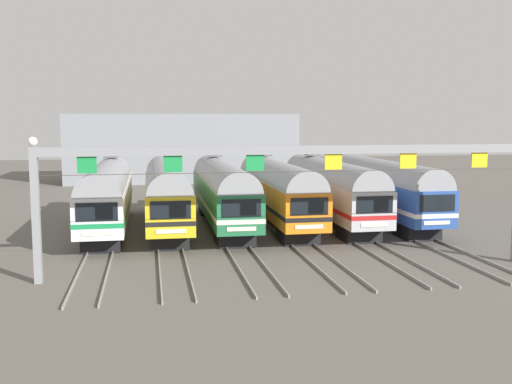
{
  "coord_description": "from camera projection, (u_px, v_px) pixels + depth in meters",
  "views": [
    {
      "loc": [
        -7.21,
        -42.76,
        7.74
      ],
      "look_at": [
        0.65,
        1.18,
        2.37
      ],
      "focal_mm": 42.06,
      "sensor_mm": 36.0,
      "label": 1
    }
  ],
  "objects": [
    {
      "name": "ground_plane",
      "position": [
        250.0,
        226.0,
        43.97
      ],
      "size": [
        160.0,
        160.0,
        0.0
      ],
      "primitive_type": "plane",
      "color": "#5B564F"
    },
    {
      "name": "track_bed",
      "position": [
        222.0,
        196.0,
        60.58
      ],
      "size": [
        21.73,
        70.0,
        0.15
      ],
      "color": "gray",
      "rests_on": "ground"
    },
    {
      "name": "commuter_train_white",
      "position": [
        108.0,
        193.0,
        41.88
      ],
      "size": [
        2.88,
        18.06,
        5.05
      ],
      "color": "white",
      "rests_on": "ground"
    },
    {
      "name": "commuter_train_yellow",
      "position": [
        166.0,
        191.0,
        42.58
      ],
      "size": [
        2.88,
        18.06,
        4.77
      ],
      "color": "gold",
      "rests_on": "ground"
    },
    {
      "name": "commuter_train_green",
      "position": [
        222.0,
        190.0,
        43.3
      ],
      "size": [
        2.88,
        18.06,
        5.05
      ],
      "color": "#236B42",
      "rests_on": "ground"
    },
    {
      "name": "commuter_train_orange",
      "position": [
        277.0,
        189.0,
        44.0
      ],
      "size": [
        2.88,
        18.06,
        5.05
      ],
      "color": "orange",
      "rests_on": "ground"
    },
    {
      "name": "commuter_train_stainless",
      "position": [
        330.0,
        188.0,
        44.71
      ],
      "size": [
        2.88,
        18.06,
        5.05
      ],
      "color": "#B2B5BA",
      "rests_on": "ground"
    },
    {
      "name": "commuter_train_blue",
      "position": [
        381.0,
        187.0,
        45.42
      ],
      "size": [
        2.88,
        18.06,
        4.77
      ],
      "color": "#284C9E",
      "rests_on": "ground"
    },
    {
      "name": "catenary_gantry",
      "position": [
        295.0,
        168.0,
        30.14
      ],
      "size": [
        25.47,
        0.44,
        6.97
      ],
      "color": "gray",
      "rests_on": "ground"
    },
    {
      "name": "maintenance_building",
      "position": [
        182.0,
        147.0,
        76.93
      ],
      "size": [
        28.5,
        10.0,
        8.46
      ],
      "primitive_type": "cube",
      "color": "gray",
      "rests_on": "ground"
    }
  ]
}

